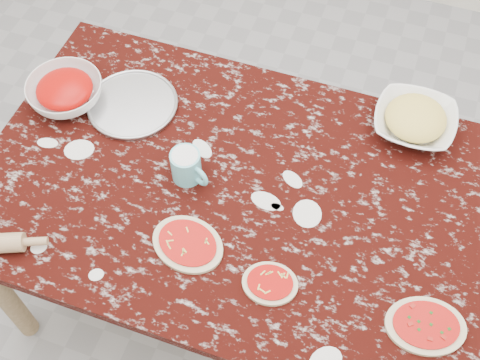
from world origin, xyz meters
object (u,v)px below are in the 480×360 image
at_px(pizza_tray, 133,105).
at_px(sauce_bowl, 66,92).
at_px(flour_mug, 187,166).
at_px(cheese_bowl, 414,122).
at_px(worktable, 240,204).

height_order(pizza_tray, sauce_bowl, sauce_bowl).
height_order(pizza_tray, flour_mug, flour_mug).
bearing_deg(sauce_bowl, flour_mug, -17.23).
bearing_deg(pizza_tray, sauce_bowl, -167.37).
relative_size(cheese_bowl, flour_mug, 1.97).
bearing_deg(pizza_tray, cheese_bowl, 13.54).
bearing_deg(sauce_bowl, worktable, -12.37).
height_order(worktable, flour_mug, flour_mug).
bearing_deg(flour_mug, cheese_bowl, 34.21).
bearing_deg(worktable, cheese_bowl, 42.34).
distance_m(worktable, pizza_tray, 0.49).
distance_m(worktable, sauce_bowl, 0.69).
relative_size(sauce_bowl, flour_mug, 1.89).
distance_m(pizza_tray, cheese_bowl, 0.92).
distance_m(pizza_tray, flour_mug, 0.35).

